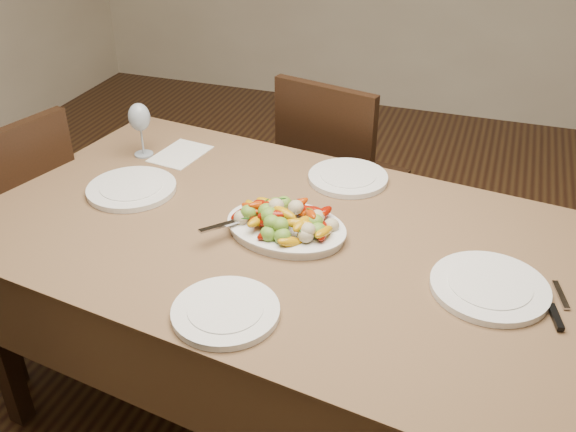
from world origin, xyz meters
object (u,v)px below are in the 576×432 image
(plate_left, at_px, (132,189))
(plate_near, at_px, (226,312))
(dining_table, at_px, (288,334))
(plate_far, at_px, (348,178))
(serving_platter, at_px, (286,230))
(chair_left, at_px, (4,236))
(plate_right, at_px, (489,287))
(chair_far, at_px, (345,180))
(wine_glass, at_px, (141,128))

(plate_left, bearing_deg, plate_near, -40.78)
(plate_left, distance_m, plate_near, 0.70)
(dining_table, bearing_deg, plate_far, 77.97)
(dining_table, bearing_deg, plate_near, -93.80)
(plate_left, xyz_separation_m, plate_near, (0.53, -0.46, 0.00))
(plate_near, bearing_deg, serving_platter, 87.36)
(chair_left, xyz_separation_m, plate_left, (0.56, 0.02, 0.29))
(dining_table, distance_m, plate_left, 0.68)
(serving_platter, distance_m, plate_right, 0.58)
(plate_near, bearing_deg, chair_far, 91.30)
(chair_left, height_order, plate_left, chair_left)
(dining_table, relative_size, chair_left, 1.94)
(chair_far, relative_size, plate_right, 3.21)
(dining_table, bearing_deg, chair_far, 93.50)
(chair_far, height_order, serving_platter, chair_far)
(plate_right, relative_size, wine_glass, 1.45)
(plate_right, height_order, plate_far, same)
(plate_far, bearing_deg, dining_table, -102.03)
(wine_glass, bearing_deg, dining_table, -26.17)
(chair_left, bearing_deg, plate_right, 99.88)
(plate_right, height_order, plate_near, same)
(chair_far, relative_size, serving_platter, 2.77)
(plate_far, distance_m, wine_glass, 0.74)
(dining_table, relative_size, plate_left, 6.51)
(plate_right, xyz_separation_m, plate_far, (-0.48, 0.45, 0.00))
(chair_left, bearing_deg, plate_near, 82.57)
(chair_far, distance_m, wine_glass, 0.91)
(serving_platter, relative_size, wine_glass, 1.67)
(chair_far, height_order, plate_far, chair_far)
(chair_far, bearing_deg, plate_far, 118.32)
(serving_platter, xyz_separation_m, plate_left, (-0.55, 0.07, -0.00))
(serving_platter, height_order, plate_far, serving_platter)
(chair_far, relative_size, wine_glass, 4.64)
(dining_table, xyz_separation_m, plate_right, (0.56, -0.08, 0.39))
(dining_table, distance_m, wine_glass, 0.87)
(plate_near, distance_m, wine_glass, 0.95)
(chair_far, xyz_separation_m, chair_left, (-1.07, -0.83, 0.00))
(dining_table, height_order, plate_left, plate_left)
(plate_right, distance_m, plate_near, 0.66)
(dining_table, relative_size, plate_near, 7.07)
(dining_table, height_order, plate_far, plate_far)
(wine_glass, bearing_deg, plate_left, -68.23)
(chair_left, distance_m, wine_glass, 0.66)
(plate_far, bearing_deg, chair_left, -165.26)
(wine_glass, bearing_deg, chair_left, -150.62)
(plate_right, relative_size, plate_far, 1.13)
(plate_left, xyz_separation_m, plate_far, (0.63, 0.30, 0.00))
(dining_table, relative_size, wine_glass, 8.98)
(plate_far, bearing_deg, plate_right, -42.97)
(chair_far, relative_size, plate_left, 3.36)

